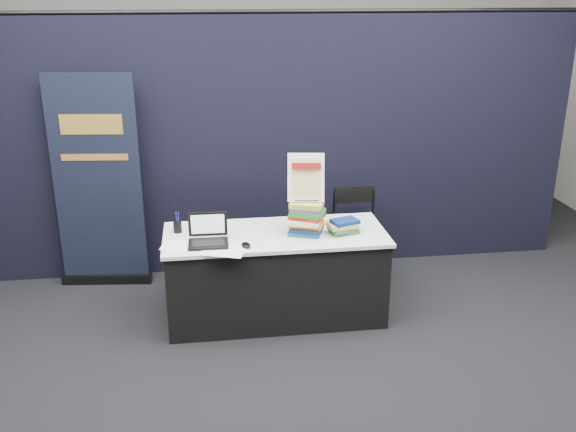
# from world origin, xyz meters

# --- Properties ---
(floor) EXTENTS (8.00, 8.00, 0.00)m
(floor) POSITION_xyz_m (0.00, 0.00, 0.00)
(floor) COLOR black
(floor) RESTS_ON ground
(wall_back) EXTENTS (8.00, 0.02, 3.50)m
(wall_back) POSITION_xyz_m (0.00, 4.00, 1.75)
(wall_back) COLOR #BAB6AF
(wall_back) RESTS_ON floor
(drape_partition) EXTENTS (6.00, 0.08, 2.40)m
(drape_partition) POSITION_xyz_m (0.00, 1.60, 1.20)
(drape_partition) COLOR black
(drape_partition) RESTS_ON floor
(display_table) EXTENTS (1.80, 0.75, 0.75)m
(display_table) POSITION_xyz_m (0.00, 0.55, 0.38)
(display_table) COLOR black
(display_table) RESTS_ON floor
(laptop) EXTENTS (0.31, 0.25, 0.23)m
(laptop) POSITION_xyz_m (-0.54, 0.41, 0.81)
(laptop) COLOR black
(laptop) RESTS_ON display_table
(mouse) EXTENTS (0.09, 0.12, 0.03)m
(mouse) POSITION_xyz_m (-0.26, 0.29, 0.77)
(mouse) COLOR black
(mouse) RESTS_ON display_table
(brochure_left) EXTENTS (0.32, 0.26, 0.00)m
(brochure_left) POSITION_xyz_m (-0.76, 0.39, 0.75)
(brochure_left) COLOR white
(brochure_left) RESTS_ON display_table
(brochure_mid) EXTENTS (0.38, 0.32, 0.00)m
(brochure_mid) POSITION_xyz_m (-0.43, 0.24, 0.75)
(brochure_mid) COLOR white
(brochure_mid) RESTS_ON display_table
(brochure_right) EXTENTS (0.30, 0.22, 0.00)m
(brochure_right) POSITION_xyz_m (-0.35, 0.45, 0.75)
(brochure_right) COLOR silver
(brochure_right) RESTS_ON display_table
(pen_cup) EXTENTS (0.09, 0.09, 0.09)m
(pen_cup) POSITION_xyz_m (-0.78, 0.67, 0.79)
(pen_cup) COLOR black
(pen_cup) RESTS_ON display_table
(book_stack_tall) EXTENTS (0.31, 0.28, 0.28)m
(book_stack_tall) POSITION_xyz_m (0.24, 0.49, 0.89)
(book_stack_tall) COLOR #1A5565
(book_stack_tall) RESTS_ON display_table
(book_stack_short) EXTENTS (0.24, 0.21, 0.12)m
(book_stack_short) POSITION_xyz_m (0.54, 0.47, 0.81)
(book_stack_short) COLOR #217D26
(book_stack_short) RESTS_ON display_table
(info_sign) EXTENTS (0.30, 0.16, 0.39)m
(info_sign) POSITION_xyz_m (0.24, 0.52, 1.21)
(info_sign) COLOR black
(info_sign) RESTS_ON book_stack_tall
(pullup_banner) EXTENTS (0.83, 0.19, 1.95)m
(pullup_banner) POSITION_xyz_m (-1.49, 1.41, 0.86)
(pullup_banner) COLOR black
(pullup_banner) RESTS_ON floor
(stacking_chair) EXTENTS (0.42, 0.42, 0.88)m
(stacking_chair) POSITION_xyz_m (0.83, 1.13, 0.49)
(stacking_chair) COLOR black
(stacking_chair) RESTS_ON floor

